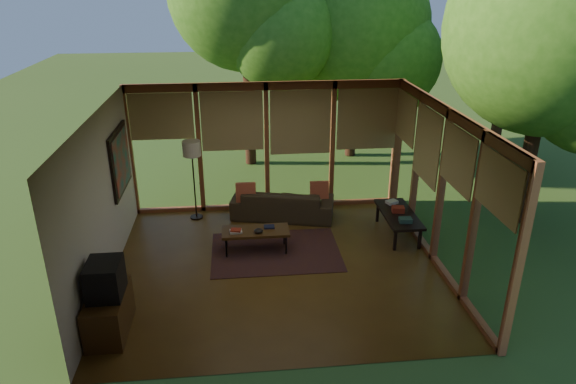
{
  "coord_description": "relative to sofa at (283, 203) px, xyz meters",
  "views": [
    {
      "loc": [
        -0.61,
        -7.6,
        4.6
      ],
      "look_at": [
        0.25,
        0.7,
        1.09
      ],
      "focal_mm": 32.0,
      "sensor_mm": 36.0,
      "label": 1
    }
  ],
  "objects": [
    {
      "name": "ct_book_upper",
      "position": [
        -0.97,
        -1.45,
        0.17
      ],
      "size": [
        0.2,
        0.16,
        0.03
      ],
      "primitive_type": "cube",
      "rotation": [
        0.0,
        0.0,
        -0.18
      ],
      "color": "maroon",
      "rests_on": "coffee_table"
    },
    {
      "name": "television",
      "position": [
        -2.73,
        -3.48,
        0.55
      ],
      "size": [
        0.45,
        0.55,
        0.5
      ],
      "primitive_type": "cube",
      "color": "black",
      "rests_on": "media_cabinet"
    },
    {
      "name": "ct_book_lower",
      "position": [
        -0.97,
        -1.45,
        0.14
      ],
      "size": [
        0.23,
        0.18,
        0.03
      ],
      "primitive_type": "cube",
      "rotation": [
        0.0,
        0.0,
        0.07
      ],
      "color": "beige",
      "rests_on": "coffee_table"
    },
    {
      "name": "ct_book_side",
      "position": [
        -0.37,
        -1.32,
        0.14
      ],
      "size": [
        0.19,
        0.14,
        0.03
      ],
      "primitive_type": "cube",
      "rotation": [
        0.0,
        0.0,
        -0.01
      ],
      "color": "black",
      "rests_on": "coffee_table"
    },
    {
      "name": "tree_se",
      "position": [
        4.69,
        -0.78,
        3.47
      ],
      "size": [
        3.8,
        3.8,
        5.68
      ],
      "color": "#3A2015",
      "rests_on": "ground"
    },
    {
      "name": "coffee_table",
      "position": [
        -0.62,
        -1.4,
        0.09
      ],
      "size": [
        1.2,
        0.5,
        0.43
      ],
      "color": "#4E3115",
      "rests_on": "floor"
    },
    {
      "name": "window_wall_back",
      "position": [
        -0.28,
        0.5,
        1.05
      ],
      "size": [
        5.5,
        0.12,
        2.7
      ],
      "primitive_type": "cube",
      "color": "brown",
      "rests_on": "ground"
    },
    {
      "name": "sofa",
      "position": [
        0.0,
        0.0,
        0.0
      ],
      "size": [
        2.19,
        1.26,
        0.6
      ],
      "primitive_type": "imported",
      "rotation": [
        0.0,
        0.0,
        2.91
      ],
      "color": "#3D311E",
      "rests_on": "floor"
    },
    {
      "name": "console_book_c",
      "position": [
        2.12,
        -0.58,
        0.18
      ],
      "size": [
        0.26,
        0.23,
        0.06
      ],
      "primitive_type": "cube",
      "rotation": [
        0.0,
        0.0,
        0.4
      ],
      "color": "beige",
      "rests_on": "side_console"
    },
    {
      "name": "wall_left",
      "position": [
        -3.03,
        -2.0,
        1.05
      ],
      "size": [
        0.04,
        5.0,
        2.7
      ],
      "primitive_type": "cube",
      "color": "beige",
      "rests_on": "ground"
    },
    {
      "name": "tree_ne",
      "position": [
        2.25,
        3.88,
        3.11
      ],
      "size": [
        3.8,
        3.8,
        5.32
      ],
      "color": "#3A2015",
      "rests_on": "ground"
    },
    {
      "name": "window_wall_right",
      "position": [
        2.47,
        -2.0,
        1.05
      ],
      "size": [
        0.12,
        5.0,
        2.7
      ],
      "primitive_type": "cube",
      "color": "brown",
      "rests_on": "ground"
    },
    {
      "name": "floor",
      "position": [
        -0.28,
        -2.0,
        -0.3
      ],
      "size": [
        5.5,
        5.5,
        0.0
      ],
      "primitive_type": "plane",
      "color": "brown",
      "rests_on": "ground"
    },
    {
      "name": "console_book_b",
      "position": [
        2.12,
        -0.98,
        0.21
      ],
      "size": [
        0.26,
        0.21,
        0.11
      ],
      "primitive_type": "cube",
      "rotation": [
        0.0,
        0.0,
        -0.17
      ],
      "color": "maroon",
      "rests_on": "side_console"
    },
    {
      "name": "pillow_right",
      "position": [
        0.75,
        -0.05,
        0.26
      ],
      "size": [
        0.37,
        0.2,
        0.39
      ],
      "primitive_type": "cube",
      "rotation": [
        -0.21,
        0.0,
        0.0
      ],
      "color": "#9A240E",
      "rests_on": "sofa"
    },
    {
      "name": "ceiling",
      "position": [
        -0.28,
        -2.0,
        2.4
      ],
      "size": [
        5.5,
        5.5,
        0.0
      ],
      "primitive_type": "plane",
      "rotation": [
        3.14,
        0.0,
        0.0
      ],
      "color": "silver",
      "rests_on": "ground"
    },
    {
      "name": "tree_far",
      "position": [
        6.05,
        3.05,
        2.82
      ],
      "size": [
        2.76,
        2.76,
        4.52
      ],
      "color": "#3A2015",
      "rests_on": "ground"
    },
    {
      "name": "wall_front",
      "position": [
        -0.28,
        -4.5,
        1.05
      ],
      "size": [
        5.5,
        0.04,
        2.7
      ],
      "primitive_type": "cube",
      "color": "beige",
      "rests_on": "ground"
    },
    {
      "name": "side_console",
      "position": [
        2.12,
        -1.03,
        0.11
      ],
      "size": [
        0.6,
        1.4,
        0.46
      ],
      "color": "black",
      "rests_on": "floor"
    },
    {
      "name": "rug",
      "position": [
        -0.26,
        -1.47,
        -0.3
      ],
      "size": [
        2.3,
        1.63,
        0.01
      ],
      "primitive_type": "cube",
      "color": "brown",
      "rests_on": "floor"
    },
    {
      "name": "media_cabinet",
      "position": [
        -2.75,
        -3.48,
        -0.0
      ],
      "size": [
        0.5,
        1.0,
        0.6
      ],
      "primitive_type": "cube",
      "color": "#4E3115",
      "rests_on": "floor"
    },
    {
      "name": "floor_lamp",
      "position": [
        -1.78,
        0.13,
        1.1
      ],
      "size": [
        0.36,
        0.36,
        1.65
      ],
      "color": "black",
      "rests_on": "floor"
    },
    {
      "name": "pillow_left",
      "position": [
        -0.75,
        -0.05,
        0.28
      ],
      "size": [
        0.4,
        0.21,
        0.42
      ],
      "primitive_type": "cube",
      "rotation": [
        -0.21,
        0.0,
        0.0
      ],
      "color": "#9A240E",
      "rests_on": "sofa"
    },
    {
      "name": "ct_bowl",
      "position": [
        -0.57,
        -1.5,
        0.16
      ],
      "size": [
        0.16,
        0.16,
        0.07
      ],
      "primitive_type": "ellipsoid",
      "color": "black",
      "rests_on": "coffee_table"
    },
    {
      "name": "console_book_a",
      "position": [
        2.12,
        -1.43,
        0.19
      ],
      "size": [
        0.24,
        0.18,
        0.08
      ],
      "primitive_type": "cube",
      "rotation": [
        0.0,
        0.0,
        -0.08
      ],
      "color": "#2E5249",
      "rests_on": "side_console"
    },
    {
      "name": "wall_painting",
      "position": [
        -2.99,
        -0.6,
        1.25
      ],
      "size": [
        0.06,
        1.35,
        1.15
      ],
      "color": "black",
      "rests_on": "wall_left"
    },
    {
      "name": "exterior_lawn",
      "position": [
        7.72,
        6.0,
        -0.31
      ],
      "size": [
        40.0,
        40.0,
        0.0
      ],
      "primitive_type": "plane",
      "color": "#365821",
      "rests_on": "ground"
    }
  ]
}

